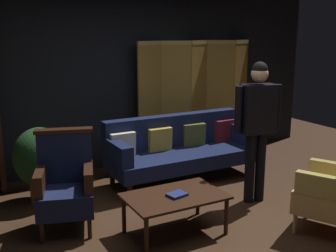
% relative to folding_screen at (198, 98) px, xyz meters
% --- Properties ---
extents(ground_plane, '(10.00, 10.00, 0.00)m').
position_rel_folding_screen_xyz_m(ground_plane, '(-1.30, -2.19, -0.99)').
color(ground_plane, '#331E11').
extents(back_wall, '(7.20, 0.10, 2.80)m').
position_rel_folding_screen_xyz_m(back_wall, '(-1.30, 0.26, 0.41)').
color(back_wall, black).
rests_on(back_wall, ground_plane).
extents(folding_screen, '(2.12, 0.25, 1.90)m').
position_rel_folding_screen_xyz_m(folding_screen, '(0.00, 0.00, 0.00)').
color(folding_screen, olive).
rests_on(folding_screen, ground_plane).
extents(velvet_couch, '(2.12, 0.78, 0.88)m').
position_rel_folding_screen_xyz_m(velvet_couch, '(-0.75, -0.73, -0.53)').
color(velvet_couch, black).
rests_on(velvet_couch, ground_plane).
extents(coffee_table, '(1.00, 0.64, 0.42)m').
position_rel_folding_screen_xyz_m(coffee_table, '(-1.63, -2.14, -0.61)').
color(coffee_table, black).
rests_on(coffee_table, ground_plane).
extents(armchair_gilt_accent, '(0.78, 0.77, 1.04)m').
position_rel_folding_screen_xyz_m(armchair_gilt_accent, '(-0.19, -2.88, -0.50)').
color(armchair_gilt_accent, tan).
rests_on(armchair_gilt_accent, ground_plane).
extents(armchair_wing_left, '(0.73, 0.72, 1.04)m').
position_rel_folding_screen_xyz_m(armchair_wing_left, '(-2.56, -1.48, -0.50)').
color(armchair_wing_left, black).
rests_on(armchair_wing_left, ground_plane).
extents(standing_figure, '(0.58, 0.29, 1.70)m').
position_rel_folding_screen_xyz_m(standing_figure, '(-0.36, -1.87, 0.04)').
color(standing_figure, black).
rests_on(standing_figure, ground_plane).
extents(potted_plant, '(0.63, 0.63, 0.92)m').
position_rel_folding_screen_xyz_m(potted_plant, '(-2.65, -0.63, -0.45)').
color(potted_plant, brown).
rests_on(potted_plant, ground_plane).
extents(book_navy_cloth, '(0.21, 0.18, 0.03)m').
position_rel_folding_screen_xyz_m(book_navy_cloth, '(-1.62, -2.17, -0.55)').
color(book_navy_cloth, navy).
rests_on(book_navy_cloth, coffee_table).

